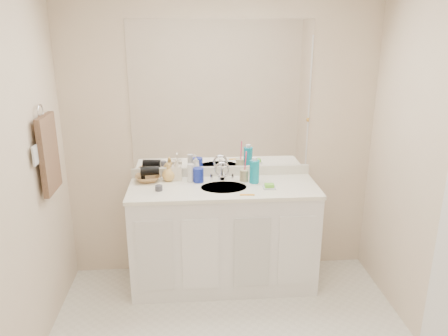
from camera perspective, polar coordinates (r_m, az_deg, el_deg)
name	(u,v)px	position (r m, az deg, el deg)	size (l,w,h in m)	color
wall_back	(221,139)	(3.67, -0.39, 3.80)	(2.60, 0.02, 2.40)	beige
vanity_cabinet	(224,237)	(3.69, -0.06, -9.02)	(1.50, 0.55, 0.85)	white
countertop	(224,188)	(3.51, -0.06, -2.62)	(1.52, 0.57, 0.03)	white
backsplash	(221,171)	(3.74, -0.36, -0.42)	(1.52, 0.03, 0.08)	white
sink_basin	(224,188)	(3.49, -0.04, -2.69)	(0.37, 0.37, 0.02)	beige
faucet	(222,173)	(3.64, -0.25, -0.70)	(0.02, 0.02, 0.11)	silver
mirror	(221,96)	(3.60, -0.39, 9.34)	(1.48, 0.01, 1.20)	white
blue_mug	(198,175)	(3.59, -3.36, -0.92)	(0.09, 0.09, 0.12)	#1729A0
tan_cup	(244,175)	(3.61, 2.62, -0.98)	(0.07, 0.07, 0.10)	tan
toothbrush	(245,164)	(3.58, 2.80, 0.56)	(0.01, 0.01, 0.22)	#F5406E
mouthwash_bottle	(254,172)	(3.56, 3.99, -0.47)	(0.08, 0.08, 0.19)	#0E91AD
soap_dish	(269,188)	(3.48, 5.93, -2.57)	(0.10, 0.08, 0.01)	silver
green_soap	(269,185)	(3.47, 5.94, -2.28)	(0.07, 0.05, 0.03)	#71DB35
orange_comb	(247,195)	(3.33, 3.06, -3.51)	(0.11, 0.02, 0.00)	orange
dark_jar	(159,188)	(3.45, -8.52, -2.60)	(0.06, 0.06, 0.04)	#38383F
extra_white_bottle	(190,173)	(3.59, -4.40, -0.65)	(0.05, 0.05, 0.15)	silver
soap_bottle_white	(196,169)	(3.67, -3.68, -0.09)	(0.07, 0.07, 0.17)	silver
soap_bottle_cream	(177,169)	(3.65, -6.20, -0.18)	(0.08, 0.08, 0.18)	beige
soap_bottle_yellow	(169,172)	(3.64, -7.24, -0.55)	(0.11, 0.11, 0.14)	#E5B259
wicker_basket	(148,178)	(3.67, -9.92, -1.32)	(0.21, 0.21, 0.05)	#A47542
hair_dryer	(150,171)	(3.64, -9.66, -0.36)	(0.08, 0.08, 0.15)	black
towel_ring	(40,112)	(3.24, -22.86, 6.78)	(0.11, 0.11, 0.01)	silver
hand_towel	(49,154)	(3.30, -21.90, 1.71)	(0.04, 0.32, 0.55)	#453225
switch_plate	(35,155)	(3.11, -23.44, 1.53)	(0.01, 0.09, 0.13)	silver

